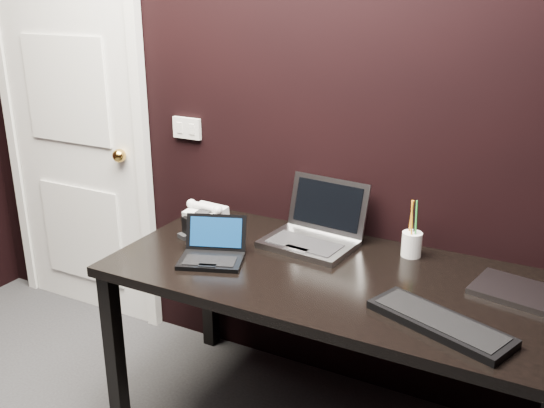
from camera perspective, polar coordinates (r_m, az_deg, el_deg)
The scene contains 11 objects.
wall_back at distance 2.59m, azimuth 3.34°, elevation 9.70°, with size 4.00×4.00×0.00m, color black.
door at distance 3.40m, azimuth -18.19°, elevation 6.76°, with size 0.99×0.10×2.14m.
wall_switch at distance 2.93m, azimuth -8.02°, elevation 7.08°, with size 0.15×0.02×0.10m.
desk at distance 2.34m, azimuth 5.65°, elevation -8.11°, with size 1.70×0.80×0.74m.
netbook at distance 2.39m, azimuth -5.63°, elevation -4.54°, with size 0.30×0.29×0.16m.
silver_laptop at distance 2.53m, azimuth 3.95°, elevation -2.71°, with size 0.39×0.36×0.25m.
ext_keyboard at distance 2.01m, azimuth 15.50°, elevation -10.72°, with size 0.49×0.31×0.03m.
closed_laptop at distance 2.29m, azimuth 22.20°, elevation -7.67°, with size 0.33×0.27×0.02m.
desk_phone at distance 2.79m, azimuth -6.27°, elevation -0.84°, with size 0.20×0.16×0.10m.
mobile_phone at distance 2.61m, azimuth -8.12°, elevation -2.46°, with size 0.06×0.06×0.09m.
pen_cup at distance 2.47m, azimuth 13.01°, elevation -3.61°, with size 0.09×0.09×0.23m.
Camera 1 is at (1.06, -0.53, 1.75)m, focal length 40.00 mm.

